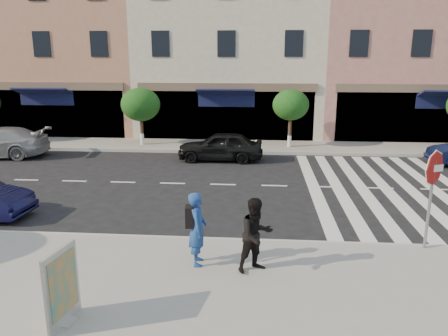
% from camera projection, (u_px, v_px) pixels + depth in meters
% --- Properties ---
extents(ground, '(120.00, 120.00, 0.00)m').
position_uv_depth(ground, '(212.00, 223.00, 13.20)').
color(ground, black).
rests_on(ground, ground).
extents(sidewalk_near, '(60.00, 4.50, 0.15)m').
position_uv_depth(sidewalk_near, '(194.00, 283.00, 9.56)').
color(sidewalk_near, gray).
rests_on(sidewalk_near, ground).
extents(sidewalk_far, '(60.00, 3.00, 0.15)m').
position_uv_depth(sidewalk_far, '(233.00, 146.00, 23.79)').
color(sidewalk_far, gray).
rests_on(sidewalk_far, ground).
extents(building_west_mid, '(10.00, 9.00, 14.00)m').
position_uv_depth(building_west_mid, '(72.00, 22.00, 28.67)').
color(building_west_mid, tan).
rests_on(building_west_mid, ground).
extents(building_centre, '(11.00, 9.00, 11.00)m').
position_uv_depth(building_centre, '(232.00, 45.00, 28.24)').
color(building_centre, beige).
rests_on(building_centre, ground).
extents(building_east_mid, '(13.00, 9.00, 13.00)m').
position_uv_depth(building_east_mid, '(424.00, 28.00, 27.07)').
color(building_east_mid, tan).
rests_on(building_east_mid, ground).
extents(street_tree_wb, '(2.10, 2.10, 3.06)m').
position_uv_depth(street_tree_wb, '(141.00, 105.00, 23.41)').
color(street_tree_wb, '#473323').
rests_on(street_tree_wb, sidewalk_far).
extents(street_tree_c, '(1.90, 1.90, 3.04)m').
position_uv_depth(street_tree_c, '(291.00, 105.00, 22.79)').
color(street_tree_c, '#473323').
rests_on(street_tree_c, sidewalk_far).
extents(stop_sign, '(0.85, 0.37, 2.56)m').
position_uv_depth(stop_sign, '(433.00, 178.00, 10.65)').
color(stop_sign, gray).
rests_on(stop_sign, sidewalk_near).
extents(photographer, '(0.49, 0.68, 1.75)m').
position_uv_depth(photographer, '(198.00, 229.00, 10.09)').
color(photographer, navy).
rests_on(photographer, sidewalk_near).
extents(walker, '(1.06, 1.00, 1.72)m').
position_uv_depth(walker, '(256.00, 235.00, 9.76)').
color(walker, black).
rests_on(walker, sidewalk_near).
extents(poster_board, '(0.39, 0.95, 1.46)m').
position_uv_depth(poster_board, '(62.00, 289.00, 7.84)').
color(poster_board, beige).
rests_on(poster_board, sidewalk_near).
extents(car_far_mid, '(4.05, 1.64, 1.38)m').
position_uv_depth(car_far_mid, '(220.00, 146.00, 20.80)').
color(car_far_mid, black).
rests_on(car_far_mid, ground).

